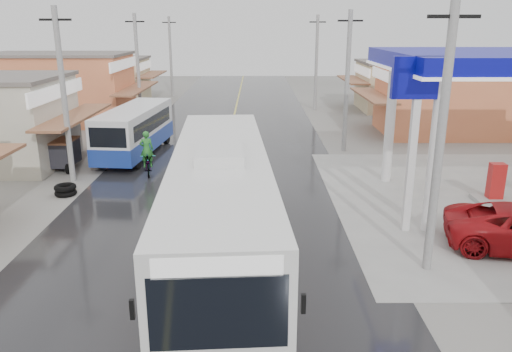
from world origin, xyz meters
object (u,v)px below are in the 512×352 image
at_px(coach_bus, 221,212).
at_px(second_bus, 135,130).
at_px(tricycle_near, 62,152).
at_px(tyre_stack, 65,190).
at_px(cyclist, 148,160).

height_order(coach_bus, second_bus, coach_bus).
distance_m(tricycle_near, tyre_stack, 4.44).
bearing_deg(tricycle_near, tyre_stack, -67.02).
xyz_separation_m(cyclist, tricycle_near, (-4.58, 0.87, 0.17)).
bearing_deg(tricycle_near, coach_bus, -49.64).
relative_size(coach_bus, tricycle_near, 6.16).
bearing_deg(tricycle_near, cyclist, -8.95).
xyz_separation_m(coach_bus, cyclist, (-4.34, 10.34, -1.20)).
relative_size(second_bus, tricycle_near, 3.95).
xyz_separation_m(second_bus, tricycle_near, (-3.11, -2.94, -0.56)).
distance_m(coach_bus, tricycle_near, 14.37).
xyz_separation_m(second_bus, cyclist, (1.47, -3.81, -0.72)).
bearing_deg(cyclist, second_bus, 99.66).
bearing_deg(tyre_stack, tricycle_near, 111.11).
xyz_separation_m(cyclist, tyre_stack, (-3.00, -3.23, -0.49)).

